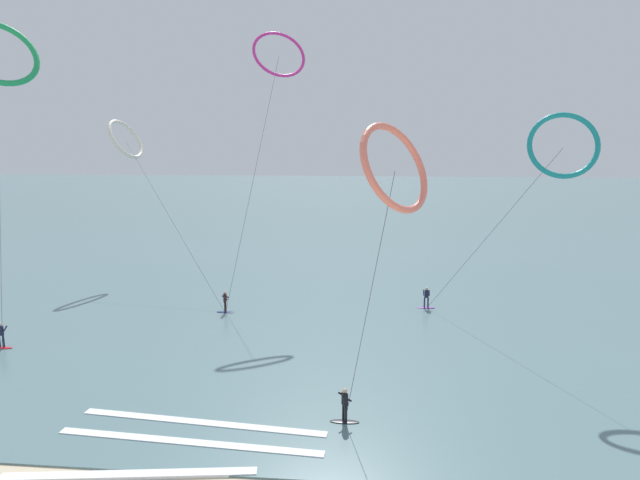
{
  "coord_description": "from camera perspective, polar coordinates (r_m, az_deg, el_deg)",
  "views": [
    {
      "loc": [
        3.13,
        -14.87,
        13.06
      ],
      "look_at": [
        0.0,
        19.12,
        6.94
      ],
      "focal_mm": 30.3,
      "sensor_mm": 36.0,
      "label": 1
    }
  ],
  "objects": [
    {
      "name": "kite_ivory",
      "position": [
        58.51,
        -19.83,
        9.96
      ],
      "size": [
        15.17,
        16.03,
        15.5
      ],
      "rotation": [
        0.0,
        0.0,
        1.38
      ],
      "color": "silver",
      "rests_on": "ground"
    },
    {
      "name": "surfer_charcoal",
      "position": [
        26.59,
        2.63,
        -17.25
      ],
      "size": [
        1.4,
        0.71,
        1.7
      ],
      "rotation": [
        0.0,
        0.0,
        5.21
      ],
      "color": "black",
      "rests_on": "ground"
    },
    {
      "name": "surfer_violet",
      "position": [
        44.14,
        11.16,
        -6.13
      ],
      "size": [
        1.4,
        0.58,
        1.7
      ],
      "rotation": [
        0.0,
        0.0,
        3.09
      ],
      "color": "purple",
      "rests_on": "ground"
    },
    {
      "name": "wave_crest_near",
      "position": [
        24.63,
        -19.49,
        -22.33
      ],
      "size": [
        10.12,
        1.83,
        0.12
      ],
      "primitive_type": "cube",
      "rotation": [
        0.0,
        0.0,
        0.13
      ],
      "color": "white",
      "rests_on": "ground"
    },
    {
      "name": "surfer_navy",
      "position": [
        42.86,
        -9.98,
        -6.59
      ],
      "size": [
        1.4,
        0.6,
        1.7
      ],
      "rotation": [
        0.0,
        0.0,
        4.77
      ],
      "color": "navy",
      "rests_on": "ground"
    },
    {
      "name": "sea_water",
      "position": [
        119.74,
        3.74,
        3.9
      ],
      "size": [
        400.0,
        200.0,
        0.08
      ],
      "primitive_type": "cube",
      "color": "slate",
      "rests_on": "ground"
    },
    {
      "name": "kite_coral",
      "position": [
        22.82,
        7.93,
        7.58
      ],
      "size": [
        4.09,
        4.42,
        13.99
      ],
      "rotation": [
        0.0,
        0.0,
        0.9
      ],
      "color": "#EA7260",
      "rests_on": "ground"
    },
    {
      "name": "wave_crest_mid",
      "position": [
        26.06,
        -13.77,
        -20.08
      ],
      "size": [
        12.2,
        1.33,
        0.12
      ],
      "primitive_type": "cube",
      "rotation": [
        0.0,
        0.0,
        -0.07
      ],
      "color": "white",
      "rests_on": "ground"
    },
    {
      "name": "surfer_crimson",
      "position": [
        40.69,
        -30.62,
        -8.81
      ],
      "size": [
        1.4,
        0.58,
        1.7
      ],
      "rotation": [
        0.0,
        0.0,
        3.16
      ],
      "color": "red",
      "rests_on": "ground"
    },
    {
      "name": "kite_teal",
      "position": [
        36.32,
        24.3,
        9.09
      ],
      "size": [
        9.2,
        8.83,
        15.0
      ],
      "rotation": [
        0.0,
        0.0,
        6.19
      ],
      "color": "teal",
      "rests_on": "ground"
    },
    {
      "name": "kite_magenta",
      "position": [
        49.68,
        -4.36,
        18.96
      ],
      "size": [
        5.73,
        11.14,
        22.82
      ],
      "rotation": [
        0.0,
        0.0,
        0.47
      ],
      "color": "#CC288E",
      "rests_on": "ground"
    },
    {
      "name": "wave_crest_far",
      "position": [
        27.44,
        -12.36,
        -18.37
      ],
      "size": [
        12.0,
        1.6,
        0.12
      ],
      "primitive_type": "cube",
      "rotation": [
        0.0,
        0.0,
        -0.09
      ],
      "color": "white",
      "rests_on": "ground"
    }
  ]
}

